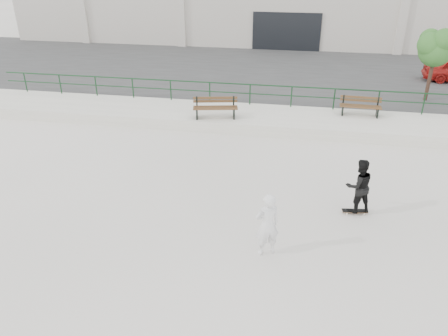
% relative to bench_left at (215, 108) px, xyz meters
% --- Properties ---
extents(ground, '(120.00, 120.00, 0.00)m').
position_rel_bench_left_xyz_m(ground, '(2.30, -8.72, -0.95)').
color(ground, '#B6B4A7').
rests_on(ground, ground).
extents(ledge, '(30.00, 3.00, 0.50)m').
position_rel_bench_left_xyz_m(ledge, '(2.30, 0.78, -0.70)').
color(ledge, silver).
rests_on(ledge, ground).
extents(parking_strip, '(60.00, 14.00, 0.50)m').
position_rel_bench_left_xyz_m(parking_strip, '(2.30, 9.28, -0.70)').
color(parking_strip, '#373737').
rests_on(parking_strip, ground).
extents(railing, '(28.00, 0.06, 1.03)m').
position_rel_bench_left_xyz_m(railing, '(2.30, 2.08, 0.29)').
color(railing, '#153B1E').
rests_on(railing, ledge).
extents(bench_left, '(2.07, 0.98, 0.92)m').
position_rel_bench_left_xyz_m(bench_left, '(0.00, 0.00, 0.00)').
color(bench_left, '#4F391B').
rests_on(bench_left, ledge).
extents(bench_right, '(1.86, 0.60, 0.85)m').
position_rel_bench_left_xyz_m(bench_right, '(6.45, 1.48, -0.04)').
color(bench_right, '#4F391B').
rests_on(bench_right, ledge).
extents(tree, '(2.01, 1.78, 3.57)m').
position_rel_bench_left_xyz_m(tree, '(9.96, 4.38, 2.22)').
color(tree, '#3F2B1F').
rests_on(tree, parking_strip).
extents(skateboard, '(0.80, 0.30, 0.09)m').
position_rel_bench_left_xyz_m(skateboard, '(5.69, -6.31, -0.88)').
color(skateboard, black).
rests_on(skateboard, ground).
extents(standing_skater, '(1.02, 0.92, 1.74)m').
position_rel_bench_left_xyz_m(standing_skater, '(5.69, -6.31, 0.01)').
color(standing_skater, black).
rests_on(standing_skater, skateboard).
extents(seated_skater, '(0.79, 0.70, 1.83)m').
position_rel_bench_left_xyz_m(seated_skater, '(3.15, -8.80, -0.04)').
color(seated_skater, white).
rests_on(seated_skater, ground).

